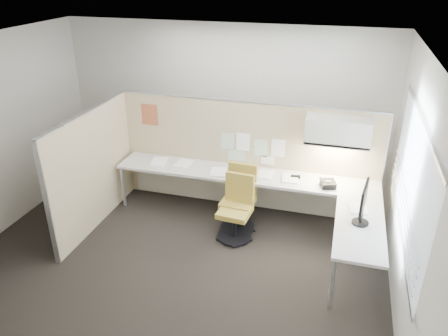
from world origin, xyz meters
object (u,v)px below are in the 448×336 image
(phone, at_px, (328,184))
(desk, at_px, (263,188))
(chair_left, at_px, (239,200))
(monitor, at_px, (363,202))
(chair_right, at_px, (236,210))

(phone, bearing_deg, desk, 162.49)
(chair_left, xyz_separation_m, monitor, (1.69, -0.62, 0.58))
(desk, bearing_deg, monitor, -30.99)
(chair_right, height_order, phone, chair_right)
(chair_right, distance_m, phone, 1.35)
(desk, xyz_separation_m, chair_right, (-0.30, -0.45, -0.16))
(chair_right, xyz_separation_m, phone, (1.21, 0.49, 0.34))
(chair_left, height_order, phone, chair_left)
(desk, relative_size, chair_left, 4.11)
(desk, xyz_separation_m, monitor, (1.37, -0.82, 0.43))
(chair_left, relative_size, chair_right, 1.04)
(desk, height_order, phone, phone)
(desk, distance_m, phone, 0.93)
(phone, bearing_deg, monitor, -82.06)
(chair_left, bearing_deg, desk, 36.36)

